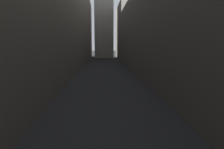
% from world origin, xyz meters
% --- Properties ---
extents(ground_plane, '(264.00, 264.00, 0.00)m').
position_xyz_m(ground_plane, '(0.00, 48.00, 0.00)').
color(ground_plane, '#232326').
extents(building_block_left, '(13.57, 108.00, 22.79)m').
position_xyz_m(building_block_left, '(-12.29, 50.00, 11.40)').
color(building_block_left, '#60594F').
rests_on(building_block_left, ground).
extents(building_block_right, '(13.29, 108.00, 20.42)m').
position_xyz_m(building_block_right, '(12.14, 50.00, 10.21)').
color(building_block_right, '#60594F').
rests_on(building_block_right, ground).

